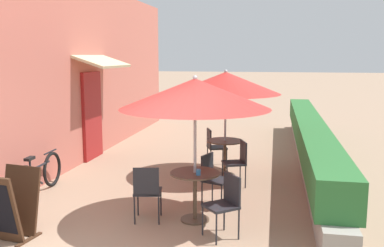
{
  "coord_description": "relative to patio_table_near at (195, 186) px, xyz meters",
  "views": [
    {
      "loc": [
        1.93,
        -4.49,
        2.5
      ],
      "look_at": [
        0.15,
        4.65,
        1.0
      ],
      "focal_mm": 40.0,
      "sensor_mm": 36.0,
      "label": 1
    }
  ],
  "objects": [
    {
      "name": "cafe_chair_mid_right",
      "position": [
        0.48,
        1.87,
        -0.02
      ],
      "size": [
        0.52,
        0.52,
        0.87
      ],
      "rotation": [
        0.0,
        0.0,
        8.22
      ],
      "color": "#232328",
      "rests_on": "ground_plane"
    },
    {
      "name": "cafe_chair_near_left",
      "position": [
        -0.69,
        -0.2,
        -0.02
      ],
      "size": [
        0.46,
        0.46,
        0.87
      ],
      "rotation": [
        0.0,
        0.0,
        6.46
      ],
      "color": "#232328",
      "rests_on": "ground_plane"
    },
    {
      "name": "patio_umbrella_near",
      "position": [
        0.0,
        0.0,
        1.4
      ],
      "size": [
        2.23,
        2.23,
        2.21
      ],
      "color": "#B7B7BC",
      "rests_on": "ground_plane"
    },
    {
      "name": "patio_table_mid",
      "position": [
        0.16,
        2.52,
        0.0
      ],
      "size": [
        0.75,
        0.75,
        0.75
      ],
      "color": "brown",
      "rests_on": "ground_plane"
    },
    {
      "name": "patio_umbrella_mid",
      "position": [
        0.16,
        2.52,
        1.4
      ],
      "size": [
        2.23,
        2.23,
        2.21
      ],
      "color": "#B7B7BC",
      "rests_on": "ground_plane"
    },
    {
      "name": "bicycle_leaning",
      "position": [
        -2.99,
        0.66,
        -0.19
      ],
      "size": [
        0.13,
        1.68,
        0.76
      ],
      "rotation": [
        0.0,
        0.0,
        0.04
      ],
      "color": "black",
      "rests_on": "ground_plane"
    },
    {
      "name": "cafe_chair_near_back",
      "position": [
        0.17,
        0.7,
        -0.02
      ],
      "size": [
        0.51,
        0.51,
        0.87
      ],
      "rotation": [
        0.0,
        0.0,
        10.65
      ],
      "color": "#232328",
      "rests_on": "ground_plane"
    },
    {
      "name": "planter_hedge",
      "position": [
        1.96,
        3.91,
        -0.0
      ],
      "size": [
        0.6,
        10.26,
        1.01
      ],
      "color": "gray",
      "rests_on": "ground_plane"
    },
    {
      "name": "cafe_facade_wall",
      "position": [
        -3.33,
        3.88,
        1.55
      ],
      "size": [
        0.98,
        11.26,
        4.2
      ],
      "color": "#C66B5B",
      "rests_on": "ground_plane"
    },
    {
      "name": "coffee_cup_near",
      "position": [
        0.08,
        -0.14,
        0.26
      ],
      "size": [
        0.07,
        0.07,
        0.09
      ],
      "color": "teal",
      "rests_on": "patio_table_near"
    },
    {
      "name": "cafe_chair_mid_left",
      "position": [
        -0.17,
        3.16,
        -0.02
      ],
      "size": [
        0.52,
        0.52,
        0.87
      ],
      "rotation": [
        0.0,
        0.0,
        5.07
      ],
      "color": "#232328",
      "rests_on": "ground_plane"
    },
    {
      "name": "menu_board",
      "position": [
        -2.36,
        -1.11,
        -0.07
      ],
      "size": [
        0.68,
        0.71,
        0.96
      ],
      "rotation": [
        0.0,
        0.0,
        -0.15
      ],
      "color": "#422819",
      "rests_on": "ground_plane"
    },
    {
      "name": "cafe_chair_near_right",
      "position": [
        0.52,
        -0.5,
        -0.02
      ],
      "size": [
        0.56,
        0.56,
        0.87
      ],
      "rotation": [
        0.0,
        0.0,
        8.55
      ],
      "color": "#232328",
      "rests_on": "ground_plane"
    },
    {
      "name": "patio_table_near",
      "position": [
        0.0,
        0.0,
        0.0
      ],
      "size": [
        0.75,
        0.75,
        0.75
      ],
      "color": "brown",
      "rests_on": "ground_plane"
    }
  ]
}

